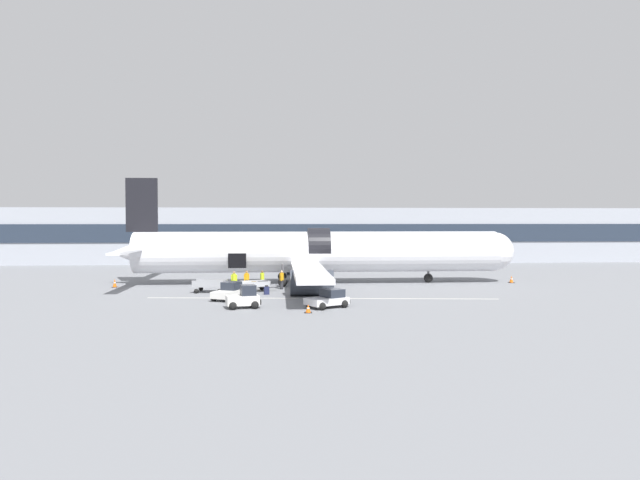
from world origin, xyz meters
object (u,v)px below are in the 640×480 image
object	(u,v)px
ground_crew_supervisor	(247,279)
suitcase_on_tarmac_upright	(267,290)
baggage_cart_loading	(256,286)
airplane	(314,253)
baggage_cart_queued	(211,286)
baggage_tug_mid	(328,299)
baggage_tug_lead	(244,299)
baggage_tug_rear	(229,292)
ground_crew_loader_a	(282,279)
ground_crew_driver	(262,279)
ground_crew_loader_b	(234,280)

from	to	relation	value
ground_crew_supervisor	suitcase_on_tarmac_upright	distance (m)	4.86
baggage_cart_loading	airplane	bearing A→B (deg)	48.09
baggage_cart_queued	baggage_tug_mid	bearing A→B (deg)	-44.63
baggage_cart_loading	suitcase_on_tarmac_upright	bearing A→B (deg)	-65.82
baggage_tug_lead	baggage_cart_queued	distance (m)	9.81
baggage_tug_rear	ground_crew_supervisor	size ratio (longest dim) A/B	2.04
baggage_tug_lead	baggage_cart_queued	size ratio (longest dim) A/B	0.68
airplane	baggage_cart_queued	bearing A→B (deg)	-146.12
ground_crew_supervisor	suitcase_on_tarmac_upright	bearing A→B (deg)	-66.58
baggage_tug_mid	ground_crew_loader_a	size ratio (longest dim) A/B	1.99
ground_crew_supervisor	baggage_tug_mid	bearing A→B (deg)	-61.26
baggage_cart_loading	baggage_cart_queued	world-z (taller)	baggage_cart_queued
baggage_tug_rear	ground_crew_loader_a	distance (m)	7.78
airplane	ground_crew_driver	distance (m)	6.57
baggage_tug_lead	ground_crew_loader_a	xyz separation A→B (m)	(2.75, 10.97, 0.22)
baggage_cart_loading	ground_crew_supervisor	distance (m)	2.59
baggage_cart_loading	ground_crew_loader_a	bearing A→B (deg)	34.98
ground_crew_supervisor	suitcase_on_tarmac_upright	size ratio (longest dim) A/B	2.06
ground_crew_loader_a	suitcase_on_tarmac_upright	distance (m)	3.90
ground_crew_loader_a	ground_crew_supervisor	xyz separation A→B (m)	(-3.22, 0.80, -0.04)
ground_crew_loader_b	airplane	bearing A→B (deg)	30.43
baggage_cart_queued	suitcase_on_tarmac_upright	world-z (taller)	baggage_cart_queued
baggage_cart_loading	ground_crew_driver	bearing A→B (deg)	79.63
ground_crew_loader_b	ground_crew_driver	bearing A→B (deg)	16.85
baggage_cart_loading	baggage_cart_queued	distance (m)	3.91
baggage_tug_mid	airplane	bearing A→B (deg)	90.24
ground_crew_driver	ground_crew_supervisor	bearing A→B (deg)	-177.82
baggage_tug_rear	baggage_cart_loading	distance (m)	5.36
baggage_tug_mid	ground_crew_loader_b	bearing A→B (deg)	124.25
ground_crew_loader_a	baggage_tug_rear	bearing A→B (deg)	-122.69
baggage_tug_lead	ground_crew_loader_a	size ratio (longest dim) A/B	1.51
baggage_tug_rear	ground_crew_driver	world-z (taller)	ground_crew_driver
baggage_cart_loading	ground_crew_driver	size ratio (longest dim) A/B	2.07
ground_crew_loader_b	suitcase_on_tarmac_upright	distance (m)	4.82
ground_crew_driver	baggage_cart_queued	bearing A→B (deg)	-148.91
baggage_cart_queued	ground_crew_driver	xyz separation A→B (m)	(4.34, 2.62, 0.32)
baggage_tug_mid	baggage_cart_loading	distance (m)	10.99
baggage_tug_mid	baggage_cart_loading	world-z (taller)	baggage_tug_mid
airplane	ground_crew_supervisor	world-z (taller)	airplane
ground_crew_loader_b	baggage_tug_lead	bearing A→B (deg)	-82.00
baggage_cart_queued	ground_crew_supervisor	distance (m)	3.89
ground_crew_supervisor	baggage_tug_lead	bearing A→B (deg)	-87.73
baggage_tug_lead	baggage_cart_queued	world-z (taller)	baggage_tug_lead
baggage_tug_mid	ground_crew_driver	distance (m)	12.95
baggage_tug_rear	baggage_cart_loading	xyz separation A→B (m)	(1.97, 4.98, -0.13)
baggage_cart_queued	ground_crew_loader_b	size ratio (longest dim) A/B	2.30
airplane	ground_crew_driver	size ratio (longest dim) A/B	24.35
baggage_tug_mid	ground_crew_loader_b	world-z (taller)	ground_crew_loader_b
ground_crew_driver	suitcase_on_tarmac_upright	distance (m)	4.55
ground_crew_loader_b	ground_crew_driver	distance (m)	2.63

